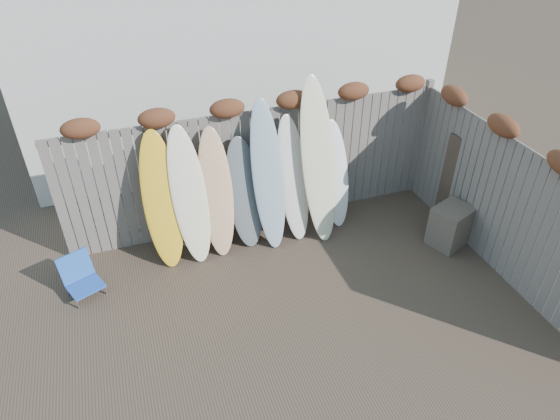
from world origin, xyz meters
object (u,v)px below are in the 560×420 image
object	(u,v)px
lattice_panel	(468,189)
surfboard_0	(162,201)
beach_chair	(80,276)
wooden_crate	(450,226)

from	to	relation	value
lattice_panel	surfboard_0	xyz separation A→B (m)	(-4.62, 0.90, 0.23)
beach_chair	surfboard_0	distance (m)	1.53
lattice_panel	surfboard_0	distance (m)	4.71
beach_chair	wooden_crate	size ratio (longest dim) A/B	0.92
lattice_panel	surfboard_0	size ratio (longest dim) A/B	0.74
beach_chair	surfboard_0	size ratio (longest dim) A/B	0.29
beach_chair	wooden_crate	distance (m)	5.55
lattice_panel	surfboard_0	bearing A→B (deg)	153.03
wooden_crate	beach_chair	bearing A→B (deg)	172.33
beach_chair	surfboard_0	world-z (taller)	surfboard_0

